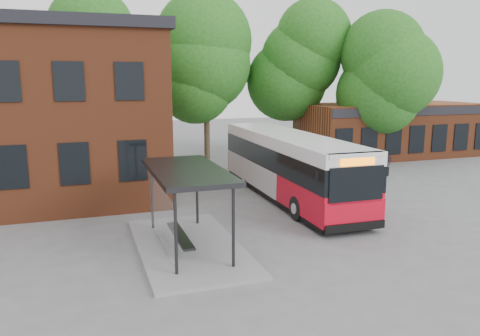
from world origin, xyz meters
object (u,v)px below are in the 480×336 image
object	(u,v)px
bicycle_6	(368,158)
bicycle_7	(384,159)
city_bus	(288,166)
bicycle_1	(337,165)
bicycle_0	(315,163)
bus_shelter	(188,209)
bicycle_5	(370,158)
bicycle_4	(354,160)
bicycle_2	(341,160)

from	to	relation	value
bicycle_6	bicycle_7	size ratio (longest dim) A/B	0.99
city_bus	bicycle_1	bearing A→B (deg)	41.46
bicycle_0	bicycle_1	bearing A→B (deg)	-171.15
bicycle_0	bicycle_7	world-z (taller)	bicycle_7
bus_shelter	bicycle_5	bearing A→B (deg)	36.84
bicycle_0	bicycle_6	size ratio (longest dim) A/B	0.89
bicycle_1	bicycle_4	xyz separation A→B (m)	(2.31, 1.67, -0.06)
bicycle_7	bicycle_0	bearing A→B (deg)	61.30
bicycle_1	bicycle_2	xyz separation A→B (m)	(1.39, 1.84, -0.01)
bicycle_5	bicycle_7	bearing A→B (deg)	-136.08
bicycle_0	bicycle_7	size ratio (longest dim) A/B	0.88
bicycle_0	bicycle_7	bearing A→B (deg)	-119.23
bicycle_1	bicycle_7	distance (m)	4.19
city_bus	bicycle_1	size ratio (longest dim) A/B	7.87
bicycle_0	bicycle_1	distance (m)	1.53
bicycle_2	bicycle_7	world-z (taller)	bicycle_7
bicycle_2	bicycle_5	xyz separation A→B (m)	(2.05, -0.46, 0.04)
bicycle_0	bicycle_5	distance (m)	4.25
city_bus	bicycle_5	world-z (taller)	city_bus
bicycle_6	bicycle_7	bearing A→B (deg)	-145.62
city_bus	bicycle_4	size ratio (longest dim) A/B	7.87
bicycle_1	bicycle_6	world-z (taller)	bicycle_1
bicycle_1	city_bus	bearing A→B (deg)	134.12
bicycle_0	bicycle_6	bearing A→B (deg)	-106.32
bicycle_4	bus_shelter	bearing A→B (deg)	112.47
bus_shelter	bicycle_0	xyz separation A→B (m)	(11.06, 11.38, -1.02)
city_bus	bicycle_5	bearing A→B (deg)	35.23
bicycle_0	bicycle_5	world-z (taller)	bicycle_5
city_bus	bicycle_7	xyz separation A→B (m)	(9.66, 5.48, -1.05)
bicycle_4	bicycle_6	size ratio (longest dim) A/B	0.88
bus_shelter	city_bus	world-z (taller)	city_bus
bicycle_4	bicycle_2	bearing A→B (deg)	62.14
bus_shelter	bicycle_1	world-z (taller)	bus_shelter
bicycle_1	bicycle_4	distance (m)	2.85
bicycle_4	bicycle_6	world-z (taller)	bicycle_6
city_bus	bicycle_1	distance (m)	7.37
bus_shelter	bicycle_4	size ratio (longest dim) A/B	4.36
bicycle_5	bus_shelter	bearing A→B (deg)	123.56
bicycle_0	bicycle_7	xyz separation A→B (m)	(4.92, -0.53, 0.13)
bicycle_6	bicycle_4	bearing A→B (deg)	103.80
bicycle_5	bicycle_7	world-z (taller)	bicycle_7
city_bus	bicycle_4	world-z (taller)	city_bus
bicycle_1	bicycle_2	distance (m)	2.31
bicycle_1	bicycle_6	distance (m)	4.01
bicycle_6	bicycle_0	bearing A→B (deg)	103.93
bus_shelter	bicycle_0	bearing A→B (deg)	45.82
bus_shelter	bicycle_0	world-z (taller)	bus_shelter
bicycle_2	bus_shelter	bearing A→B (deg)	123.22
bicycle_6	city_bus	bearing A→B (deg)	132.81
city_bus	bicycle_1	world-z (taller)	city_bus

